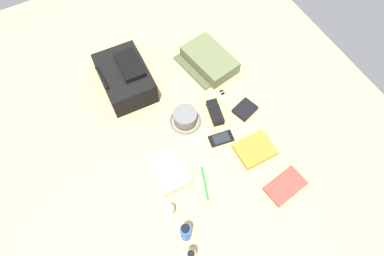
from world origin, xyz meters
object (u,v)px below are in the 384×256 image
(deodorant_spray, at_px, (186,232))
(wristwatch, at_px, (224,95))
(backpack, at_px, (125,78))
(bucket_hat, at_px, (185,118))
(cell_phone, at_px, (221,139))
(toiletry_pouch, at_px, (209,60))
(travel_guidebook, at_px, (255,150))
(media_player, at_px, (194,142))
(toothbrush, at_px, (204,178))
(sunglasses_case, at_px, (215,112))
(toothpaste_tube, at_px, (169,211))
(paperback_novel, at_px, (285,186))
(wallet, at_px, (245,109))
(folded_towel, at_px, (169,171))

(deodorant_spray, distance_m, wristwatch, 0.76)
(backpack, height_order, bucket_hat, backpack)
(bucket_hat, distance_m, cell_phone, 0.21)
(backpack, bearing_deg, toiletry_pouch, -100.62)
(backpack, height_order, travel_guidebook, backpack)
(media_player, relative_size, toothbrush, 0.48)
(backpack, xyz_separation_m, toothbrush, (-0.66, -0.10, -0.07))
(toiletry_pouch, height_order, sunglasses_case, toiletry_pouch)
(toothpaste_tube, height_order, paperback_novel, toothpaste_tube)
(paperback_novel, relative_size, cell_phone, 1.54)
(toothpaste_tube, distance_m, travel_guidebook, 0.51)
(toiletry_pouch, bearing_deg, deodorant_spray, 143.90)
(toothpaste_tube, height_order, wristwatch, toothpaste_tube)
(toothpaste_tube, relative_size, toothbrush, 0.62)
(toiletry_pouch, bearing_deg, bucket_hat, 131.63)
(paperback_novel, height_order, wallet, wallet)
(cell_phone, bearing_deg, wristwatch, -34.81)
(backpack, xyz_separation_m, paperback_novel, (-0.88, -0.41, -0.06))
(backpack, bearing_deg, sunglasses_case, -139.81)
(travel_guidebook, height_order, media_player, travel_guidebook)
(folded_towel, bearing_deg, deodorant_spray, 166.55)
(toiletry_pouch, bearing_deg, paperback_novel, 176.38)
(toothbrush, bearing_deg, wallet, -59.18)
(paperback_novel, height_order, cell_phone, paperback_novel)
(cell_phone, height_order, folded_towel, folded_towel)
(toothpaste_tube, xyz_separation_m, wristwatch, (0.42, -0.54, -0.05))
(backpack, bearing_deg, folded_towel, 177.09)
(sunglasses_case, bearing_deg, media_player, 130.48)
(paperback_novel, bearing_deg, toothpaste_tube, 74.48)
(wristwatch, bearing_deg, media_player, 121.00)
(toothbrush, distance_m, sunglasses_case, 0.36)
(backpack, relative_size, toothpaste_tube, 3.15)
(wallet, bearing_deg, cell_phone, 96.10)
(wristwatch, xyz_separation_m, toothbrush, (-0.35, 0.33, 0.00))
(toiletry_pouch, distance_m, paperback_novel, 0.79)
(backpack, relative_size, wallet, 3.18)
(toiletry_pouch, bearing_deg, media_player, 141.56)
(bucket_hat, height_order, sunglasses_case, bucket_hat)
(toothpaste_tube, xyz_separation_m, folded_towel, (0.18, -0.09, -0.03))
(toothbrush, bearing_deg, wristwatch, -42.78)
(cell_phone, xyz_separation_m, folded_towel, (-0.03, 0.31, 0.01))
(toiletry_pouch, distance_m, toothpaste_tube, 0.87)
(travel_guidebook, xyz_separation_m, wallet, (0.22, -0.08, -0.00))
(cell_phone, xyz_separation_m, wallet, (0.08, -0.19, 0.01))
(wallet, bearing_deg, paperback_novel, 154.95)
(toothpaste_tube, relative_size, folded_towel, 0.56)
(bucket_hat, bearing_deg, wristwatch, -82.26)
(folded_towel, bearing_deg, backpack, -2.91)
(paperback_novel, relative_size, media_player, 2.28)
(toothpaste_tube, bearing_deg, wallet, -63.62)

